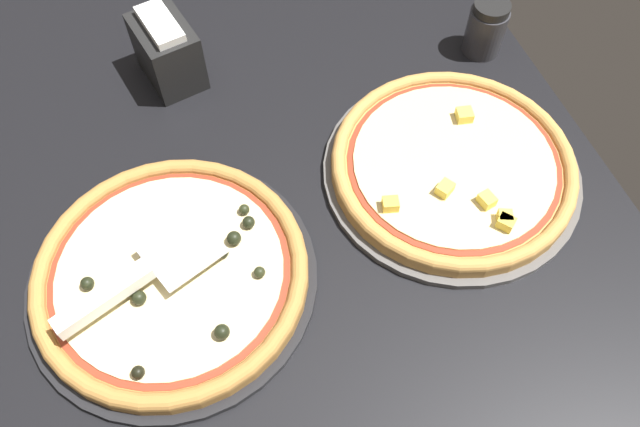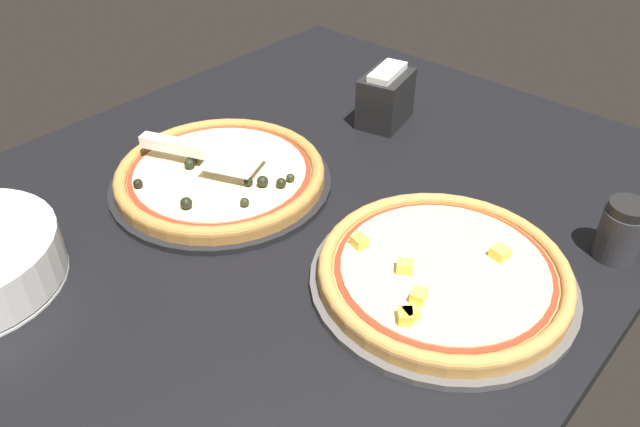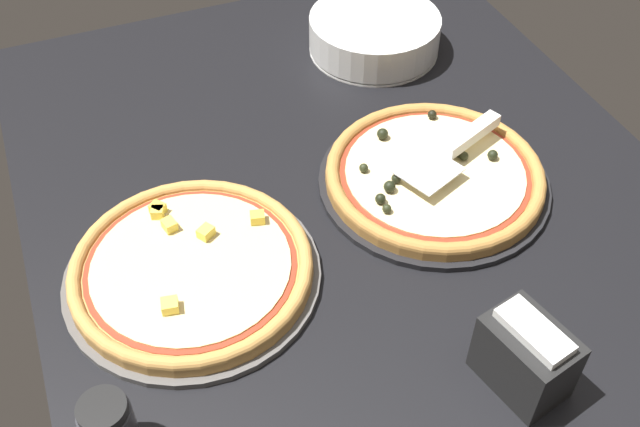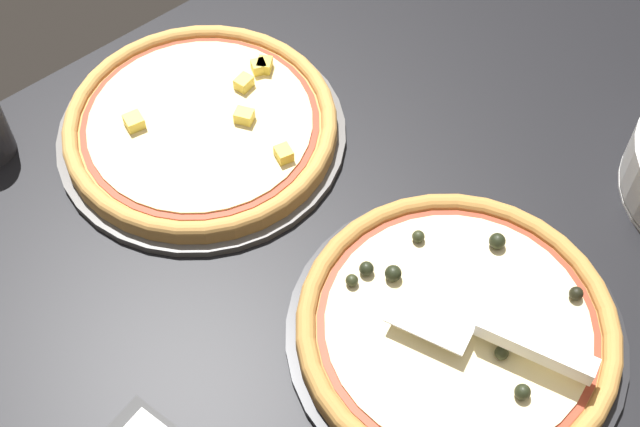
% 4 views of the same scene
% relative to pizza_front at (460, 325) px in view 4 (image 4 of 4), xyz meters
% --- Properties ---
extents(ground_plane, '(1.30, 0.98, 0.04)m').
position_rel_pizza_front_xyz_m(ground_plane, '(-0.00, 0.12, -0.04)').
color(ground_plane, black).
extents(pizza_pan_front, '(0.36, 0.36, 0.01)m').
position_rel_pizza_front_xyz_m(pizza_pan_front, '(-0.00, -0.00, -0.02)').
color(pizza_pan_front, black).
rests_on(pizza_pan_front, ground_plane).
extents(pizza_front, '(0.34, 0.34, 0.04)m').
position_rel_pizza_front_xyz_m(pizza_front, '(0.00, 0.00, 0.00)').
color(pizza_front, '#B77F3D').
rests_on(pizza_front, pizza_pan_front).
extents(pizza_pan_back, '(0.36, 0.36, 0.01)m').
position_rel_pizza_front_xyz_m(pizza_pan_back, '(-0.05, 0.40, -0.02)').
color(pizza_pan_back, '#565451').
rests_on(pizza_pan_back, ground_plane).
extents(pizza_back, '(0.34, 0.34, 0.04)m').
position_rel_pizza_front_xyz_m(pizza_back, '(-0.05, 0.40, 0.00)').
color(pizza_back, '#C68E47').
rests_on(pizza_back, pizza_pan_back).
extents(serving_spatula, '(0.12, 0.21, 0.02)m').
position_rel_pizza_front_xyz_m(serving_spatula, '(0.01, -0.05, 0.03)').
color(serving_spatula, silver).
rests_on(serving_spatula, pizza_front).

